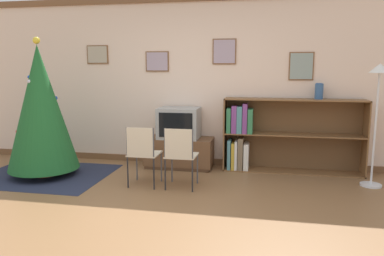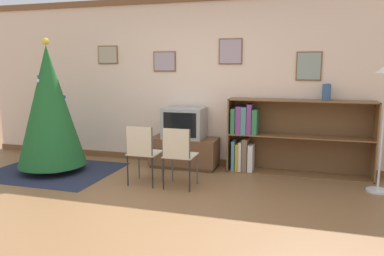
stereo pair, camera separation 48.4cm
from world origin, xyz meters
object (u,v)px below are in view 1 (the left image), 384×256
(tv_console, at_px, (179,153))
(television, at_px, (179,123))
(folding_chair_left, at_px, (143,152))
(folding_chair_right, at_px, (180,154))
(vase, at_px, (319,91))
(standing_lamp, at_px, (378,93))
(bookshelf, at_px, (267,136))
(christmas_tree, at_px, (41,108))

(tv_console, relative_size, television, 1.67)
(television, bearing_deg, folding_chair_left, -103.75)
(folding_chair_right, distance_m, vase, 2.32)
(folding_chair_right, bearing_deg, vase, 32.46)
(folding_chair_left, bearing_deg, television, 76.25)
(folding_chair_left, xyz_separation_m, standing_lamp, (3.02, 0.62, 0.79))
(standing_lamp, bearing_deg, vase, 140.05)
(television, relative_size, vase, 2.68)
(vase, bearing_deg, tv_console, -176.66)
(bookshelf, bearing_deg, television, -176.29)
(christmas_tree, height_order, folding_chair_right, christmas_tree)
(tv_console, height_order, vase, vase)
(christmas_tree, xyz_separation_m, television, (1.86, 0.82, -0.28))
(television, distance_m, standing_lamp, 2.85)
(vase, bearing_deg, standing_lamp, -39.95)
(christmas_tree, distance_m, television, 2.05)
(christmas_tree, height_order, vase, christmas_tree)
(folding_chair_right, bearing_deg, standing_lamp, 13.88)
(bookshelf, bearing_deg, standing_lamp, -20.38)
(folding_chair_right, height_order, vase, vase)
(christmas_tree, bearing_deg, vase, 13.39)
(christmas_tree, distance_m, tv_console, 2.17)
(christmas_tree, xyz_separation_m, standing_lamp, (4.63, 0.39, 0.25))
(folding_chair_right, distance_m, standing_lamp, 2.70)
(christmas_tree, relative_size, folding_chair_right, 2.44)
(folding_chair_right, distance_m, bookshelf, 1.59)
(tv_console, bearing_deg, vase, 3.34)
(folding_chair_left, bearing_deg, vase, 26.46)
(folding_chair_left, height_order, folding_chair_right, same)
(folding_chair_left, relative_size, vase, 3.45)
(christmas_tree, bearing_deg, folding_chair_right, -6.19)
(vase, bearing_deg, christmas_tree, -166.61)
(folding_chair_left, distance_m, bookshelf, 1.99)
(television, bearing_deg, folding_chair_right, -76.25)
(television, distance_m, folding_chair_right, 1.11)
(tv_console, relative_size, bookshelf, 0.51)
(folding_chair_left, relative_size, bookshelf, 0.39)
(tv_console, bearing_deg, christmas_tree, -156.20)
(folding_chair_left, distance_m, standing_lamp, 3.18)
(folding_chair_right, xyz_separation_m, vase, (1.85, 1.17, 0.77))
(bookshelf, height_order, standing_lamp, standing_lamp)
(tv_console, xyz_separation_m, television, (-0.00, -0.00, 0.48))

